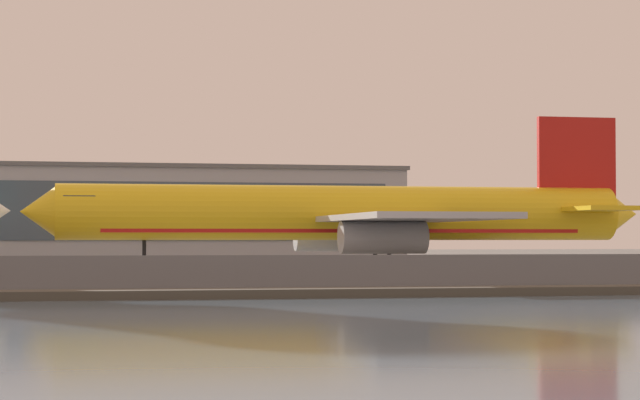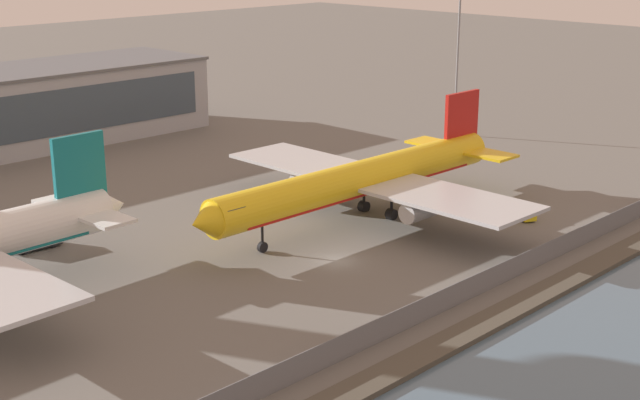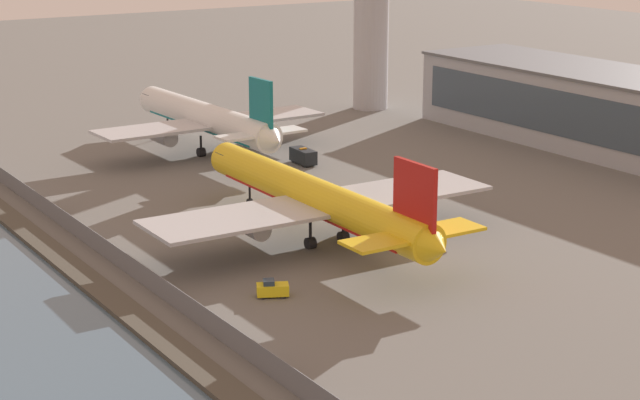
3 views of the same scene
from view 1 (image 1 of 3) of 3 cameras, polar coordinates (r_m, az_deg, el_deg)
The scene contains 6 objects.
ground_plane at distance 88.83m, azimuth -5.32°, elevation -3.86°, with size 500.00×500.00×0.00m, color #66635E.
shoreline_seawall at distance 68.52m, azimuth -3.31°, elevation -4.28°, with size 320.00×3.00×0.50m.
perimeter_fence at distance 72.93m, azimuth -3.84°, elevation -3.43°, with size 280.00×0.10×2.28m.
cargo_jet_yellow at distance 98.32m, azimuth 1.55°, elevation -0.71°, with size 49.72×42.84×13.28m.
baggage_tug at distance 89.61m, azimuth 12.05°, elevation -3.29°, with size 2.84×3.58×1.80m.
terminal_building at distance 161.08m, azimuth -9.38°, elevation -0.69°, with size 72.75×19.75×12.36m.
Camera 1 is at (-10.39, -88.16, 3.29)m, focal length 70.00 mm.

